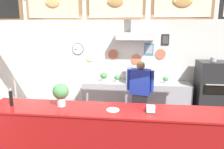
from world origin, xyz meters
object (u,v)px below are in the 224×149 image
object	(u,v)px
espresso_machine	(137,75)
basil_vase	(61,93)
shop_worker	(140,96)
potted_thyme	(104,76)
potted_rosemary	(166,79)
napkin_holder	(151,109)
pepper_grinder	(11,97)
potted_sage	(117,78)
condiment_plate	(113,110)
pizza_oven	(210,91)

from	to	relation	value
espresso_machine	basil_vase	xyz separation A→B (m)	(-1.25, -2.23, 0.14)
shop_worker	potted_thyme	size ratio (longest dim) A/B	6.34
potted_rosemary	napkin_holder	size ratio (longest dim) A/B	1.15
pepper_grinder	espresso_machine	bearing A→B (deg)	47.93
potted_rosemary	basil_vase	world-z (taller)	basil_vase
napkin_holder	shop_worker	bearing A→B (deg)	96.45
espresso_machine	shop_worker	bearing A→B (deg)	-85.66
potted_sage	potted_rosemary	bearing A→B (deg)	0.31
espresso_machine	condiment_plate	world-z (taller)	espresso_machine
potted_rosemary	pepper_grinder	bearing A→B (deg)	-140.75
basil_vase	espresso_machine	bearing A→B (deg)	60.74
espresso_machine	potted_sage	world-z (taller)	espresso_machine
pizza_oven	basil_vase	bearing A→B (deg)	-145.71
potted_thyme	potted_rosemary	bearing A→B (deg)	-0.16
pizza_oven	espresso_machine	bearing A→B (deg)	176.50
potted_thyme	condiment_plate	xyz separation A→B (m)	(0.52, -2.34, -0.01)
pizza_oven	potted_thyme	bearing A→B (deg)	177.31
shop_worker	espresso_machine	xyz separation A→B (m)	(-0.08, 1.03, 0.24)
espresso_machine	napkin_holder	xyz separation A→B (m)	(0.22, -2.32, -0.04)
pizza_oven	napkin_holder	size ratio (longest dim) A/B	9.99
espresso_machine	pepper_grinder	world-z (taller)	espresso_machine
potted_rosemary	condiment_plate	distance (m)	2.59
condiment_plate	pizza_oven	bearing A→B (deg)	44.87
espresso_machine	potted_thyme	world-z (taller)	espresso_machine
potted_sage	pepper_grinder	xyz separation A→B (m)	(-1.57, -2.32, 0.17)
espresso_machine	potted_rosemary	distance (m)	0.77
potted_thyme	napkin_holder	bearing A→B (deg)	-64.66
pizza_oven	basil_vase	world-z (taller)	pizza_oven
condiment_plate	pepper_grinder	bearing A→B (deg)	179.76
potted_thyme	pepper_grinder	world-z (taller)	pepper_grinder
condiment_plate	basil_vase	distance (m)	0.92
pizza_oven	potted_rosemary	bearing A→B (deg)	173.56
shop_worker	condiment_plate	xyz separation A→B (m)	(-0.44, -1.29, 0.16)
shop_worker	napkin_holder	xyz separation A→B (m)	(0.15, -1.30, 0.20)
pizza_oven	condiment_plate	xyz separation A→B (m)	(-2.22, -2.21, 0.27)
potted_sage	basil_vase	world-z (taller)	basil_vase
potted_thyme	potted_rosemary	distance (m)	1.64
potted_rosemary	basil_vase	distance (m)	3.02
potted_thyme	basil_vase	bearing A→B (deg)	-99.29
potted_sage	pepper_grinder	distance (m)	2.80
potted_sage	pepper_grinder	bearing A→B (deg)	-124.07
pizza_oven	shop_worker	xyz separation A→B (m)	(-1.78, -0.91, 0.10)
basil_vase	pepper_grinder	distance (m)	0.85
potted_thyme	potted_rosemary	size ratio (longest dim) A/B	1.37
pizza_oven	shop_worker	bearing A→B (deg)	-152.78
pepper_grinder	potted_rosemary	bearing A→B (deg)	39.25
shop_worker	condiment_plate	size ratio (longest dim) A/B	7.71
napkin_holder	basil_vase	xyz separation A→B (m)	(-1.48, 0.09, 0.18)
basil_vase	potted_sage	bearing A→B (deg)	71.94
espresso_machine	basil_vase	world-z (taller)	basil_vase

